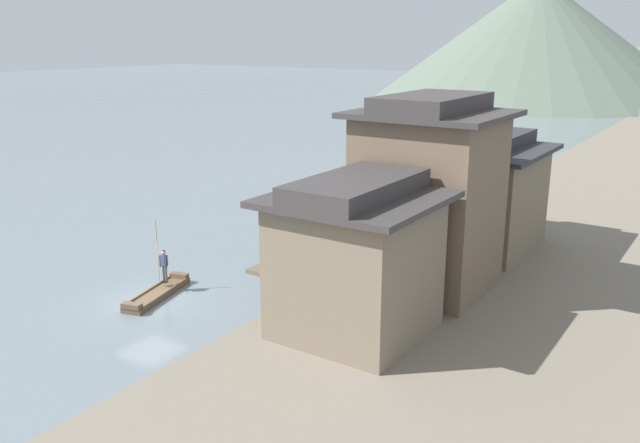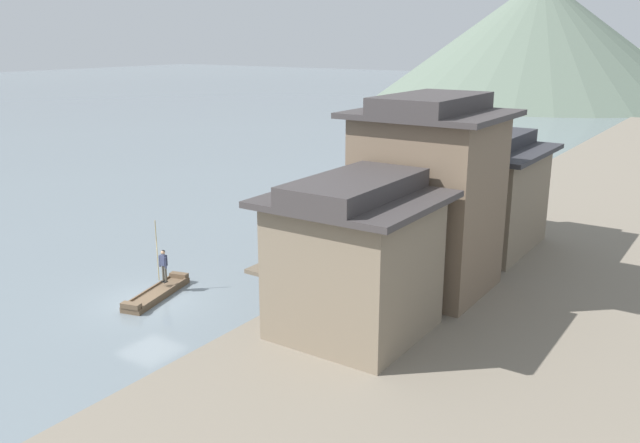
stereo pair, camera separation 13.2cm
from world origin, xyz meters
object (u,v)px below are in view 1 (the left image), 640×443
object	(u,v)px
boat_moored_second	(368,242)
mooring_post_dock_mid	(425,224)
boat_moored_third	(494,183)
boat_moored_far	(413,219)
boat_moored_nearest	(434,163)
boatman_person	(164,262)
house_waterfront_second	(428,195)
boat_foreground_poled	(157,294)
mooring_post_dock_far	(468,200)
house_waterfront_tall	(482,192)
house_waterfront_nearest	(355,258)
mooring_post_dock_near	(316,282)

from	to	relation	value
boat_moored_second	mooring_post_dock_mid	xyz separation A→B (m)	(2.54, 2.36, 0.94)
boat_moored_third	boat_moored_far	size ratio (longest dim) A/B	1.06
boat_moored_nearest	mooring_post_dock_mid	xyz separation A→B (m)	(9.82, -22.98, 0.94)
boatman_person	house_waterfront_second	xyz separation A→B (m)	(10.73, 6.01, 3.49)
boat_moored_second	house_waterfront_second	bearing A→B (deg)	-43.07
boat_foreground_poled	boat_moored_second	size ratio (longest dim) A/B	1.19
boat_foreground_poled	boatman_person	world-z (taller)	boatman_person
boat_moored_far	mooring_post_dock_far	distance (m)	4.22
boat_moored_nearest	house_waterfront_tall	world-z (taller)	house_waterfront_tall
boat_foreground_poled	mooring_post_dock_mid	bearing A→B (deg)	65.99
boat_moored_far	house_waterfront_nearest	bearing A→B (deg)	-71.09
house_waterfront_nearest	boat_foreground_poled	bearing A→B (deg)	-175.51
mooring_post_dock_near	mooring_post_dock_far	distance (m)	18.21
house_waterfront_second	house_waterfront_tall	bearing A→B (deg)	90.90
mooring_post_dock_far	house_waterfront_nearest	bearing A→B (deg)	-80.18
boat_moored_nearest	mooring_post_dock_near	distance (m)	35.92
house_waterfront_tall	mooring_post_dock_far	size ratio (longest dim) A/B	7.87
boat_moored_nearest	house_waterfront_second	distance (m)	34.46
boat_moored_far	mooring_post_dock_mid	xyz separation A→B (m)	(2.40, -3.30, 0.85)
boatman_person	mooring_post_dock_mid	size ratio (longest dim) A/B	3.81
boat_foreground_poled	house_waterfront_nearest	distance (m)	10.92
boatman_person	boat_moored_far	bearing A→B (deg)	75.61
boatman_person	mooring_post_dock_far	xyz separation A→B (m)	(6.91, 20.96, -0.33)
mooring_post_dock_near	mooring_post_dock_mid	world-z (taller)	mooring_post_dock_mid
mooring_post_dock_near	house_waterfront_tall	bearing A→B (deg)	70.79
house_waterfront_second	house_waterfront_tall	xyz separation A→B (m)	(-0.12, 7.34, -1.31)
boat_moored_nearest	boat_moored_third	xyz separation A→B (m)	(8.08, -6.18, 0.14)
boat_foreground_poled	boat_moored_second	distance (m)	13.34
mooring_post_dock_near	mooring_post_dock_mid	bearing A→B (deg)	90.00
boat_moored_third	mooring_post_dock_mid	xyz separation A→B (m)	(1.73, -16.80, 0.79)
house_waterfront_tall	boat_moored_far	bearing A→B (deg)	145.03
boat_moored_third	mooring_post_dock_far	bearing A→B (deg)	-80.31
mooring_post_dock_far	boat_moored_second	bearing A→B (deg)	-105.77
house_waterfront_nearest	mooring_post_dock_near	world-z (taller)	house_waterfront_nearest
house_waterfront_second	boat_foreground_poled	bearing A→B (deg)	-147.34
boatman_person	boat_moored_second	bearing A→B (deg)	69.91
boatman_person	house_waterfront_nearest	world-z (taller)	house_waterfront_nearest
house_waterfront_tall	house_waterfront_second	bearing A→B (deg)	-89.10
boat_moored_third	mooring_post_dock_far	world-z (taller)	mooring_post_dock_far
house_waterfront_second	house_waterfront_tall	size ratio (longest dim) A/B	1.15
boat_moored_second	boat_moored_far	world-z (taller)	boat_moored_far
house_waterfront_tall	mooring_post_dock_mid	distance (m)	4.62
house_waterfront_second	boat_moored_third	bearing A→B (deg)	102.46
boat_moored_nearest	house_waterfront_tall	xyz separation A→B (m)	(13.51, -23.93, 3.53)
house_waterfront_nearest	house_waterfront_second	xyz separation A→B (m)	(0.20, 5.93, 1.30)
house_waterfront_second	mooring_post_dock_mid	world-z (taller)	house_waterfront_second
mooring_post_dock_mid	boat_foreground_poled	bearing A→B (deg)	-114.01
boat_moored_third	boat_moored_nearest	bearing A→B (deg)	142.61
house_waterfront_nearest	mooring_post_dock_mid	world-z (taller)	house_waterfront_nearest
house_waterfront_second	mooring_post_dock_far	distance (m)	15.89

